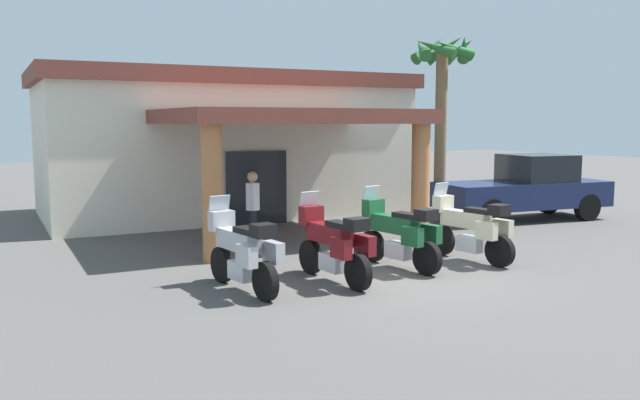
{
  "coord_description": "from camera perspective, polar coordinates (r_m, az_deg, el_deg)",
  "views": [
    {
      "loc": [
        -7.44,
        -9.93,
        2.97
      ],
      "look_at": [
        -0.4,
        2.63,
        1.2
      ],
      "focal_mm": 36.58,
      "sensor_mm": 36.0,
      "label": 1
    }
  ],
  "objects": [
    {
      "name": "ground_plane",
      "position": [
        12.76,
        7.41,
        -6.51
      ],
      "size": [
        80.0,
        80.0,
        0.0
      ],
      "primitive_type": "plane",
      "color": "#514F4C"
    },
    {
      "name": "motel_building",
      "position": [
        21.1,
        -8.34,
        4.98
      ],
      "size": [
        11.55,
        10.95,
        4.41
      ],
      "rotation": [
        0.0,
        0.0,
        -0.04
      ],
      "color": "silver",
      "rests_on": "ground_plane"
    },
    {
      "name": "motorcycle_silver",
      "position": [
        11.4,
        -6.77,
        -4.53
      ],
      "size": [
        0.76,
        2.21,
        1.61
      ],
      "rotation": [
        0.0,
        0.0,
        1.68
      ],
      "color": "black",
      "rests_on": "ground_plane"
    },
    {
      "name": "motorcycle_maroon",
      "position": [
        11.97,
        1.24,
        -3.93
      ],
      "size": [
        0.73,
        2.21,
        1.61
      ],
      "rotation": [
        0.0,
        0.0,
        1.64
      ],
      "color": "black",
      "rests_on": "ground_plane"
    },
    {
      "name": "motorcycle_green",
      "position": [
        13.16,
        6.99,
        -2.98
      ],
      "size": [
        0.83,
        2.21,
        1.61
      ],
      "rotation": [
        0.0,
        0.0,
        1.73
      ],
      "color": "black",
      "rests_on": "ground_plane"
    },
    {
      "name": "motorcycle_cream",
      "position": [
        14.1,
        13.07,
        -2.45
      ],
      "size": [
        0.83,
        2.21,
        1.61
      ],
      "rotation": [
        0.0,
        0.0,
        1.72
      ],
      "color": "black",
      "rests_on": "ground_plane"
    },
    {
      "name": "pedestrian",
      "position": [
        15.25,
        -5.9,
        -0.3
      ],
      "size": [
        0.32,
        0.52,
        1.79
      ],
      "rotation": [
        0.0,
        0.0,
        2.89
      ],
      "color": "black",
      "rests_on": "ground_plane"
    },
    {
      "name": "pickup_truck_navy",
      "position": [
        20.42,
        17.55,
        0.96
      ],
      "size": [
        5.42,
        2.65,
        1.95
      ],
      "rotation": [
        0.0,
        0.0,
        -0.15
      ],
      "color": "black",
      "rests_on": "ground_plane"
    },
    {
      "name": "palm_tree_near_portico",
      "position": [
        19.64,
        10.67,
        10.28
      ],
      "size": [
        2.01,
        1.97,
        5.56
      ],
      "color": "brown",
      "rests_on": "ground_plane"
    }
  ]
}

